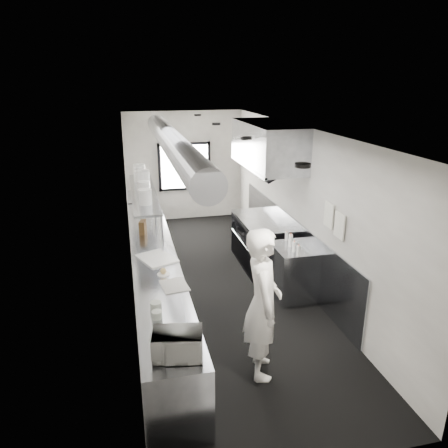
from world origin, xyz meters
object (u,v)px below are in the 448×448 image
small_plate (163,274)px  range (261,242)px  pass_shelf (144,193)px  microwave (178,344)px  squeeze_bottle_d (290,240)px  knife_block (143,227)px  squeeze_bottle_b (294,247)px  exhaust_hood (267,145)px  plate_stack_d (140,173)px  prep_counter (156,281)px  line_cook (263,304)px  plate_stack_a (145,197)px  cutting_board (157,258)px  far_work_table (143,214)px  bottle_station (293,272)px  deli_tub_b (156,306)px  squeeze_bottle_a (298,251)px  deli_tub_a (157,315)px  plate_stack_c (143,181)px  squeeze_bottle_e (287,236)px  plate_stack_b (144,189)px  squeeze_bottle_c (291,241)px

small_plate → range: bearing=42.7°
pass_shelf → microwave: pass_shelf is taller
squeeze_bottle_d → knife_block: bearing=154.7°
squeeze_bottle_b → squeeze_bottle_d: 0.31m
exhaust_hood → plate_stack_d: exhaust_hood is taller
prep_counter → line_cook: (1.16, -1.98, 0.52)m
small_plate → plate_stack_a: size_ratio=0.70×
cutting_board → plate_stack_d: size_ratio=1.77×
far_work_table → small_plate: size_ratio=6.69×
exhaust_hood → line_cook: (-1.08, -3.18, -1.42)m
bottle_station → plate_stack_a: bearing=160.7°
plate_stack_a → plate_stack_d: size_ratio=0.73×
far_work_table → small_plate: small_plate is taller
exhaust_hood → prep_counter: (-2.25, -1.20, -1.94)m
deli_tub_b → squeeze_bottle_a: bearing=26.3°
plate_stack_a → plate_stack_d: 1.70m
deli_tub_a → plate_stack_d: (0.04, 4.22, 0.80)m
plate_stack_d → prep_counter: bearing=-88.2°
plate_stack_c → squeeze_bottle_d: plate_stack_c is taller
cutting_board → plate_stack_a: size_ratio=2.42×
deli_tub_a → plate_stack_c: bearing=88.9°
line_cook → prep_counter: bearing=41.4°
prep_counter → squeeze_bottle_e: size_ratio=37.36×
microwave → plate_stack_d: (-0.11, 5.00, 0.71)m
bottle_station → plate_stack_a: size_ratio=3.50×
far_work_table → knife_block: knife_block is taller
plate_stack_b → plate_stack_a: bearing=-91.1°
range → plate_stack_c: size_ratio=4.31×
cutting_board → squeeze_bottle_e: (2.26, 0.28, 0.07)m
line_cook → squeeze_bottle_b: line_cook is taller
pass_shelf → plate_stack_a: bearing=-91.0°
bottle_station → deli_tub_b: size_ratio=6.34×
deli_tub_a → knife_block: (-0.01, 2.96, 0.07)m
line_cook → plate_stack_d: line_cook is taller
prep_counter → deli_tub_b: bearing=-93.6°
exhaust_hood → microwave: (-2.21, -3.87, -1.35)m
line_cook → plate_stack_b: size_ratio=6.99×
plate_stack_b → squeeze_bottle_c: 2.72m
range → squeeze_bottle_c: (0.06, -1.35, 0.53)m
exhaust_hood → squeeze_bottle_c: bearing=-89.8°
plate_stack_c → squeeze_bottle_d: (2.32, -1.67, -0.76)m
range → plate_stack_c: plate_stack_c is taller
microwave → deli_tub_b: microwave is taller
microwave → squeeze_bottle_a: (2.19, 2.13, -0.05)m
plate_stack_b → squeeze_bottle_d: size_ratio=1.47×
knife_block → squeeze_bottle_c: size_ratio=1.22×
exhaust_hood → microwave: exhaust_hood is taller
far_work_table → squeeze_bottle_c: bearing=-59.7°
microwave → plate_stack_c: plate_stack_c is taller
range → knife_block: knife_block is taller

